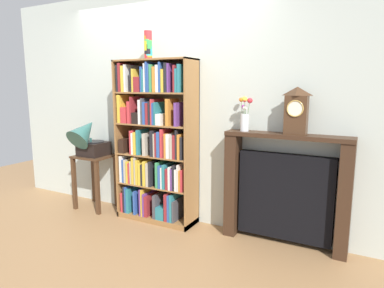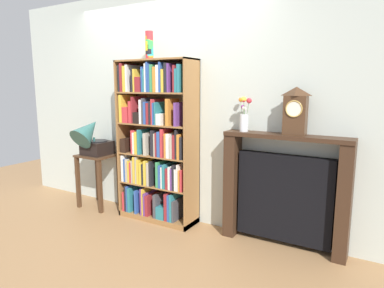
{
  "view_description": "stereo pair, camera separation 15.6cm",
  "coord_description": "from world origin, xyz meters",
  "px_view_note": "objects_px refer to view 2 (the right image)",
  "views": [
    {
      "loc": [
        2.14,
        -3.08,
        1.56
      ],
      "look_at": [
        0.46,
        0.07,
        0.94
      ],
      "focal_mm": 31.62,
      "sensor_mm": 36.0,
      "label": 1
    },
    {
      "loc": [
        2.28,
        -3.01,
        1.56
      ],
      "look_at": [
        0.46,
        0.07,
        0.94
      ],
      "focal_mm": 31.62,
      "sensor_mm": 36.0,
      "label": 2
    }
  ],
  "objects_px": {
    "cup_stack": "(149,45)",
    "mantel_clock": "(295,111)",
    "flower_vase": "(244,116)",
    "gramophone": "(92,137)",
    "bookshelf": "(156,145)",
    "side_table_left": "(98,170)",
    "fireplace_mantel": "(284,192)"
  },
  "relations": [
    {
      "from": "cup_stack",
      "to": "mantel_clock",
      "type": "relative_size",
      "value": 0.68
    },
    {
      "from": "cup_stack",
      "to": "flower_vase",
      "type": "relative_size",
      "value": 0.87
    },
    {
      "from": "gramophone",
      "to": "cup_stack",
      "type": "bearing_deg",
      "value": 6.13
    },
    {
      "from": "bookshelf",
      "to": "side_table_left",
      "type": "relative_size",
      "value": 2.67
    },
    {
      "from": "fireplace_mantel",
      "to": "flower_vase",
      "type": "height_order",
      "value": "flower_vase"
    },
    {
      "from": "side_table_left",
      "to": "bookshelf",
      "type": "bearing_deg",
      "value": 1.95
    },
    {
      "from": "cup_stack",
      "to": "side_table_left",
      "type": "bearing_deg",
      "value": -179.45
    },
    {
      "from": "side_table_left",
      "to": "fireplace_mantel",
      "type": "height_order",
      "value": "fireplace_mantel"
    },
    {
      "from": "bookshelf",
      "to": "cup_stack",
      "type": "height_order",
      "value": "cup_stack"
    },
    {
      "from": "gramophone",
      "to": "bookshelf",
      "type": "bearing_deg",
      "value": 7.21
    },
    {
      "from": "gramophone",
      "to": "fireplace_mantel",
      "type": "height_order",
      "value": "gramophone"
    },
    {
      "from": "side_table_left",
      "to": "gramophone",
      "type": "xyz_separation_m",
      "value": [
        -0.0,
        -0.08,
        0.44
      ]
    },
    {
      "from": "mantel_clock",
      "to": "flower_vase",
      "type": "distance_m",
      "value": 0.5
    },
    {
      "from": "fireplace_mantel",
      "to": "mantel_clock",
      "type": "height_order",
      "value": "mantel_clock"
    },
    {
      "from": "bookshelf",
      "to": "cup_stack",
      "type": "xyz_separation_m",
      "value": [
        -0.05,
        -0.02,
        1.1
      ]
    },
    {
      "from": "cup_stack",
      "to": "bookshelf",
      "type": "bearing_deg",
      "value": 24.82
    },
    {
      "from": "mantel_clock",
      "to": "cup_stack",
      "type": "bearing_deg",
      "value": -176.92
    },
    {
      "from": "bookshelf",
      "to": "flower_vase",
      "type": "xyz_separation_m",
      "value": [
        1.04,
        0.06,
        0.37
      ]
    },
    {
      "from": "gramophone",
      "to": "fireplace_mantel",
      "type": "relative_size",
      "value": 0.45
    },
    {
      "from": "mantel_clock",
      "to": "fireplace_mantel",
      "type": "bearing_deg",
      "value": 163.8
    },
    {
      "from": "bookshelf",
      "to": "fireplace_mantel",
      "type": "bearing_deg",
      "value": 3.28
    },
    {
      "from": "bookshelf",
      "to": "cup_stack",
      "type": "relative_size",
      "value": 6.14
    },
    {
      "from": "side_table_left",
      "to": "flower_vase",
      "type": "bearing_deg",
      "value": 2.78
    },
    {
      "from": "side_table_left",
      "to": "flower_vase",
      "type": "relative_size",
      "value": 2.0
    },
    {
      "from": "fireplace_mantel",
      "to": "mantel_clock",
      "type": "bearing_deg",
      "value": -16.2
    },
    {
      "from": "cup_stack",
      "to": "flower_vase",
      "type": "xyz_separation_m",
      "value": [
        1.09,
        0.09,
        -0.73
      ]
    },
    {
      "from": "side_table_left",
      "to": "flower_vase",
      "type": "distance_m",
      "value": 2.1
    },
    {
      "from": "bookshelf",
      "to": "mantel_clock",
      "type": "distance_m",
      "value": 1.6
    },
    {
      "from": "flower_vase",
      "to": "gramophone",
      "type": "bearing_deg",
      "value": -174.76
    },
    {
      "from": "side_table_left",
      "to": "mantel_clock",
      "type": "distance_m",
      "value": 2.59
    },
    {
      "from": "gramophone",
      "to": "side_table_left",
      "type": "bearing_deg",
      "value": 90.0
    },
    {
      "from": "side_table_left",
      "to": "mantel_clock",
      "type": "height_order",
      "value": "mantel_clock"
    }
  ]
}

